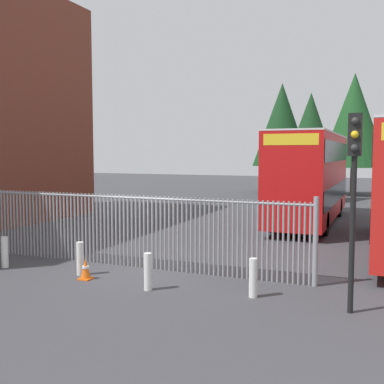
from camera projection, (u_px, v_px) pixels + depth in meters
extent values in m
plane|color=#3D3D42|center=(225.00, 228.00, 21.44)|extent=(100.00, 100.00, 0.00)
cylinder|color=gray|center=(2.00, 222.00, 16.10)|extent=(0.06, 0.06, 2.20)
cylinder|color=gray|center=(5.00, 222.00, 16.05)|extent=(0.06, 0.06, 2.20)
cylinder|color=gray|center=(8.00, 222.00, 15.99)|extent=(0.06, 0.06, 2.20)
cylinder|color=gray|center=(11.00, 222.00, 15.94)|extent=(0.06, 0.06, 2.20)
cylinder|color=gray|center=(14.00, 222.00, 15.88)|extent=(0.06, 0.06, 2.20)
cylinder|color=gray|center=(18.00, 223.00, 15.83)|extent=(0.06, 0.06, 2.20)
cylinder|color=gray|center=(21.00, 223.00, 15.78)|extent=(0.06, 0.06, 2.20)
cylinder|color=gray|center=(24.00, 223.00, 15.72)|extent=(0.06, 0.06, 2.20)
cylinder|color=gray|center=(27.00, 223.00, 15.67)|extent=(0.06, 0.06, 2.20)
cylinder|color=gray|center=(31.00, 224.00, 15.62)|extent=(0.06, 0.06, 2.20)
cylinder|color=gray|center=(34.00, 224.00, 15.56)|extent=(0.06, 0.06, 2.20)
cylinder|color=gray|center=(37.00, 224.00, 15.51)|extent=(0.06, 0.06, 2.20)
cylinder|color=gray|center=(40.00, 224.00, 15.45)|extent=(0.06, 0.06, 2.20)
cylinder|color=gray|center=(44.00, 225.00, 15.40)|extent=(0.06, 0.06, 2.20)
cylinder|color=gray|center=(47.00, 225.00, 15.35)|extent=(0.06, 0.06, 2.20)
cylinder|color=gray|center=(51.00, 225.00, 15.29)|extent=(0.06, 0.06, 2.20)
cylinder|color=gray|center=(54.00, 225.00, 15.24)|extent=(0.06, 0.06, 2.20)
cylinder|color=gray|center=(57.00, 226.00, 15.19)|extent=(0.06, 0.06, 2.20)
cylinder|color=gray|center=(61.00, 226.00, 15.13)|extent=(0.06, 0.06, 2.20)
cylinder|color=gray|center=(64.00, 226.00, 15.08)|extent=(0.06, 0.06, 2.20)
cylinder|color=gray|center=(68.00, 226.00, 15.02)|extent=(0.06, 0.06, 2.20)
cylinder|color=gray|center=(72.00, 227.00, 14.97)|extent=(0.06, 0.06, 2.20)
cylinder|color=gray|center=(75.00, 227.00, 14.92)|extent=(0.06, 0.06, 2.20)
cylinder|color=gray|center=(79.00, 227.00, 14.86)|extent=(0.06, 0.06, 2.20)
cylinder|color=gray|center=(82.00, 227.00, 14.81)|extent=(0.06, 0.06, 2.20)
cylinder|color=gray|center=(86.00, 228.00, 14.76)|extent=(0.06, 0.06, 2.20)
cylinder|color=gray|center=(90.00, 228.00, 14.70)|extent=(0.06, 0.06, 2.20)
cylinder|color=gray|center=(93.00, 228.00, 14.65)|extent=(0.06, 0.06, 2.20)
cylinder|color=gray|center=(97.00, 229.00, 14.59)|extent=(0.06, 0.06, 2.20)
cylinder|color=gray|center=(101.00, 229.00, 14.54)|extent=(0.06, 0.06, 2.20)
cylinder|color=gray|center=(105.00, 229.00, 14.49)|extent=(0.06, 0.06, 2.20)
cylinder|color=gray|center=(108.00, 229.00, 14.43)|extent=(0.06, 0.06, 2.20)
cylinder|color=gray|center=(112.00, 230.00, 14.38)|extent=(0.06, 0.06, 2.20)
cylinder|color=gray|center=(116.00, 230.00, 14.33)|extent=(0.06, 0.06, 2.20)
cylinder|color=gray|center=(120.00, 230.00, 14.27)|extent=(0.06, 0.06, 2.20)
cylinder|color=gray|center=(124.00, 231.00, 14.22)|extent=(0.06, 0.06, 2.20)
cylinder|color=gray|center=(128.00, 231.00, 14.16)|extent=(0.06, 0.06, 2.20)
cylinder|color=gray|center=(132.00, 231.00, 14.11)|extent=(0.06, 0.06, 2.20)
cylinder|color=gray|center=(136.00, 231.00, 14.06)|extent=(0.06, 0.06, 2.20)
cylinder|color=gray|center=(140.00, 232.00, 14.00)|extent=(0.06, 0.06, 2.20)
cylinder|color=gray|center=(144.00, 232.00, 13.95)|extent=(0.06, 0.06, 2.20)
cylinder|color=gray|center=(148.00, 232.00, 13.90)|extent=(0.06, 0.06, 2.20)
cylinder|color=gray|center=(152.00, 233.00, 13.84)|extent=(0.06, 0.06, 2.20)
cylinder|color=gray|center=(157.00, 233.00, 13.79)|extent=(0.06, 0.06, 2.20)
cylinder|color=gray|center=(161.00, 233.00, 13.73)|extent=(0.06, 0.06, 2.20)
cylinder|color=gray|center=(165.00, 234.00, 13.68)|extent=(0.06, 0.06, 2.20)
cylinder|color=gray|center=(169.00, 234.00, 13.63)|extent=(0.06, 0.06, 2.20)
cylinder|color=gray|center=(174.00, 234.00, 13.57)|extent=(0.06, 0.06, 2.20)
cylinder|color=gray|center=(178.00, 235.00, 13.52)|extent=(0.06, 0.06, 2.20)
cylinder|color=gray|center=(182.00, 235.00, 13.47)|extent=(0.06, 0.06, 2.20)
cylinder|color=gray|center=(187.00, 235.00, 13.41)|extent=(0.06, 0.06, 2.20)
cylinder|color=gray|center=(191.00, 235.00, 13.36)|extent=(0.06, 0.06, 2.20)
cylinder|color=gray|center=(196.00, 236.00, 13.30)|extent=(0.06, 0.06, 2.20)
cylinder|color=gray|center=(200.00, 236.00, 13.25)|extent=(0.06, 0.06, 2.20)
cylinder|color=gray|center=(205.00, 236.00, 13.20)|extent=(0.06, 0.06, 2.20)
cylinder|color=gray|center=(209.00, 237.00, 13.14)|extent=(0.06, 0.06, 2.20)
cylinder|color=gray|center=(214.00, 237.00, 13.09)|extent=(0.06, 0.06, 2.20)
cylinder|color=gray|center=(219.00, 238.00, 13.04)|extent=(0.06, 0.06, 2.20)
cylinder|color=gray|center=(223.00, 238.00, 12.98)|extent=(0.06, 0.06, 2.20)
cylinder|color=gray|center=(228.00, 238.00, 12.93)|extent=(0.06, 0.06, 2.20)
cylinder|color=gray|center=(233.00, 239.00, 12.87)|extent=(0.06, 0.06, 2.20)
cylinder|color=gray|center=(238.00, 239.00, 12.82)|extent=(0.06, 0.06, 2.20)
cylinder|color=gray|center=(243.00, 239.00, 12.77)|extent=(0.06, 0.06, 2.20)
cylinder|color=gray|center=(248.00, 240.00, 12.71)|extent=(0.06, 0.06, 2.20)
cylinder|color=gray|center=(252.00, 240.00, 12.66)|extent=(0.06, 0.06, 2.20)
cylinder|color=gray|center=(257.00, 240.00, 12.61)|extent=(0.06, 0.06, 2.20)
cylinder|color=gray|center=(263.00, 241.00, 12.55)|extent=(0.06, 0.06, 2.20)
cylinder|color=gray|center=(268.00, 241.00, 12.50)|extent=(0.06, 0.06, 2.20)
cylinder|color=gray|center=(273.00, 241.00, 12.44)|extent=(0.06, 0.06, 2.20)
cylinder|color=gray|center=(278.00, 242.00, 12.39)|extent=(0.06, 0.06, 2.20)
cylinder|color=gray|center=(283.00, 242.00, 12.34)|extent=(0.06, 0.06, 2.20)
cylinder|color=gray|center=(288.00, 243.00, 12.28)|extent=(0.06, 0.06, 2.20)
cylinder|color=gray|center=(294.00, 243.00, 12.23)|extent=(0.06, 0.06, 2.20)
cylinder|color=gray|center=(299.00, 243.00, 12.18)|extent=(0.06, 0.06, 2.20)
cylinder|color=gray|center=(304.00, 244.00, 12.12)|extent=(0.06, 0.06, 2.20)
cylinder|color=gray|center=(310.00, 244.00, 12.07)|extent=(0.06, 0.06, 2.20)
cylinder|color=gray|center=(315.00, 245.00, 12.01)|extent=(0.06, 0.06, 2.20)
cylinder|color=gray|center=(91.00, 196.00, 14.59)|extent=(13.84, 0.07, 0.07)
cylinder|color=gray|center=(315.00, 242.00, 12.01)|extent=(0.14, 0.14, 2.35)
cylinder|color=black|center=(377.00, 253.00, 13.70)|extent=(0.30, 1.04, 1.04)
cylinder|color=black|center=(380.00, 223.00, 19.51)|extent=(0.30, 1.04, 1.04)
cube|color=red|center=(311.00, 176.00, 22.92)|extent=(2.50, 10.80, 4.00)
cube|color=black|center=(310.00, 192.00, 22.99)|extent=(2.54, 10.37, 0.90)
cube|color=black|center=(311.00, 152.00, 22.82)|extent=(2.54, 10.37, 0.90)
cube|color=yellow|center=(291.00, 139.00, 17.87)|extent=(2.12, 0.12, 0.44)
cube|color=silver|center=(312.00, 135.00, 22.76)|extent=(2.50, 10.80, 0.08)
cylinder|color=black|center=(273.00, 220.00, 20.42)|extent=(0.30, 1.04, 1.04)
cylinder|color=black|center=(324.00, 223.00, 19.57)|extent=(0.30, 1.04, 1.04)
cylinder|color=black|center=(298.00, 206.00, 26.23)|extent=(0.30, 1.04, 1.04)
cylinder|color=black|center=(339.00, 207.00, 25.38)|extent=(0.30, 1.04, 1.04)
cylinder|color=silver|center=(5.00, 252.00, 14.06)|extent=(0.20, 0.20, 0.95)
cylinder|color=silver|center=(80.00, 259.00, 13.19)|extent=(0.20, 0.20, 0.95)
cylinder|color=silver|center=(148.00, 272.00, 11.73)|extent=(0.20, 0.20, 0.95)
cylinder|color=silver|center=(253.00, 278.00, 11.14)|extent=(0.20, 0.20, 0.95)
cube|color=orange|center=(86.00, 279.00, 12.77)|extent=(0.34, 0.34, 0.04)
cone|color=orange|center=(86.00, 268.00, 12.74)|extent=(0.28, 0.28, 0.55)
cylinder|color=white|center=(86.00, 267.00, 12.74)|extent=(0.19, 0.19, 0.07)
cylinder|color=black|center=(352.00, 235.00, 9.95)|extent=(0.12, 0.12, 3.40)
cube|color=black|center=(355.00, 135.00, 9.77)|extent=(0.28, 0.24, 0.90)
sphere|color=#2D2D2D|center=(355.00, 121.00, 9.63)|extent=(0.16, 0.16, 0.16)
sphere|color=yellow|center=(355.00, 134.00, 9.65)|extent=(0.16, 0.16, 0.16)
sphere|color=#2D2D2D|center=(354.00, 148.00, 9.68)|extent=(0.16, 0.16, 0.16)
cylinder|color=#4C3823|center=(309.00, 186.00, 33.75)|extent=(0.36, 0.36, 2.27)
cone|color=#143819|center=(311.00, 131.00, 33.42)|extent=(3.88, 3.88, 5.55)
cylinder|color=#4C3823|center=(281.00, 179.00, 40.69)|extent=(0.36, 0.36, 2.39)
cone|color=#143819|center=(282.00, 125.00, 40.30)|extent=(5.00, 5.00, 7.14)
cylinder|color=#4C3823|center=(352.00, 181.00, 38.63)|extent=(0.36, 0.36, 2.34)
cone|color=#19471E|center=(354.00, 120.00, 38.21)|extent=(5.40, 5.40, 7.71)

